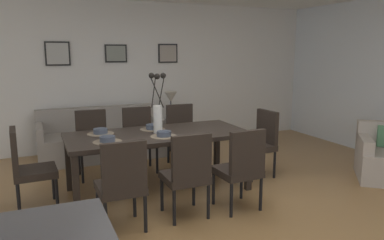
{
  "coord_description": "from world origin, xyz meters",
  "views": [
    {
      "loc": [
        -1.65,
        -3.39,
        1.73
      ],
      "look_at": [
        0.17,
        0.85,
        0.87
      ],
      "focal_mm": 34.69,
      "sensor_mm": 36.0,
      "label": 1
    }
  ],
  "objects": [
    {
      "name": "framed_picture_right",
      "position": [
        0.69,
        3.18,
        1.69
      ],
      "size": [
        0.37,
        0.03,
        0.35
      ],
      "color": "black"
    },
    {
      "name": "side_table",
      "position": [
        0.57,
        2.72,
        0.26
      ],
      "size": [
        0.36,
        0.36,
        0.52
      ],
      "primitive_type": "cube",
      "color": "black",
      "rests_on": "ground"
    },
    {
      "name": "dining_table",
      "position": [
        -0.27,
        0.88,
        0.67
      ],
      "size": [
        2.2,
        0.99,
        0.74
      ],
      "color": "black",
      "rests_on": "ground"
    },
    {
      "name": "framed_picture_left",
      "position": [
        -1.24,
        3.18,
        1.69
      ],
      "size": [
        0.39,
        0.03,
        0.39
      ],
      "color": "black"
    },
    {
      "name": "dining_chair_mid_right",
      "position": [
        0.42,
        1.8,
        0.51
      ],
      "size": [
        0.46,
        0.46,
        0.92
      ],
      "color": "black",
      "rests_on": "ground"
    },
    {
      "name": "table_lamp",
      "position": [
        0.57,
        2.72,
        0.89
      ],
      "size": [
        0.22,
        0.22,
        0.51
      ],
      "color": "#4C4C51",
      "rests_on": "side_table"
    },
    {
      "name": "dining_chair_far_left",
      "position": [
        -0.25,
        -0.0,
        0.51
      ],
      "size": [
        0.44,
        0.44,
        0.92
      ],
      "color": "black",
      "rests_on": "ground"
    },
    {
      "name": "bowl_near_left",
      "position": [
        -0.93,
        0.65,
        0.78
      ],
      "size": [
        0.17,
        0.17,
        0.07
      ],
      "color": "#475166",
      "rests_on": "dining_table"
    },
    {
      "name": "placemat_near_right",
      "position": [
        -0.93,
        1.1,
        0.74
      ],
      "size": [
        0.32,
        0.32,
        0.01
      ],
      "primitive_type": "cylinder",
      "color": "#7F705B",
      "rests_on": "dining_table"
    },
    {
      "name": "framed_picture_center",
      "position": [
        -0.27,
        3.18,
        1.69
      ],
      "size": [
        0.38,
        0.03,
        0.31
      ],
      "color": "black"
    },
    {
      "name": "dining_chair_head_west",
      "position": [
        -1.77,
        0.88,
        0.51
      ],
      "size": [
        0.46,
        0.46,
        0.92
      ],
      "color": "black",
      "rests_on": "ground"
    },
    {
      "name": "dining_chair_head_east",
      "position": [
        1.22,
        0.86,
        0.51
      ],
      "size": [
        0.47,
        0.47,
        0.92
      ],
      "color": "black",
      "rests_on": "ground"
    },
    {
      "name": "bowl_near_right",
      "position": [
        -0.93,
        1.1,
        0.78
      ],
      "size": [
        0.17,
        0.17,
        0.07
      ],
      "color": "#475166",
      "rests_on": "dining_table"
    },
    {
      "name": "dining_chair_near_left",
      "position": [
        -0.93,
        -0.03,
        0.51
      ],
      "size": [
        0.45,
        0.45,
        0.92
      ],
      "color": "black",
      "rests_on": "ground"
    },
    {
      "name": "placemat_far_right",
      "position": [
        -0.27,
        1.1,
        0.74
      ],
      "size": [
        0.32,
        0.32,
        0.01
      ],
      "primitive_type": "cylinder",
      "color": "#7F705B",
      "rests_on": "dining_table"
    },
    {
      "name": "sofa",
      "position": [
        -0.67,
        2.7,
        0.28
      ],
      "size": [
        1.98,
        0.84,
        0.8
      ],
      "color": "gray",
      "rests_on": "ground"
    },
    {
      "name": "dining_chair_near_right",
      "position": [
        -0.94,
        1.78,
        0.51
      ],
      "size": [
        0.44,
        0.44,
        0.92
      ],
      "color": "black",
      "rests_on": "ground"
    },
    {
      "name": "dining_chair_far_right",
      "position": [
        -0.27,
        1.77,
        0.51
      ],
      "size": [
        0.45,
        0.45,
        0.92
      ],
      "color": "black",
      "rests_on": "ground"
    },
    {
      "name": "bowl_far_left",
      "position": [
        -0.27,
        0.65,
        0.78
      ],
      "size": [
        0.17,
        0.17,
        0.07
      ],
      "color": "#475166",
      "rests_on": "dining_table"
    },
    {
      "name": "back_wall_panel",
      "position": [
        0.0,
        3.25,
        1.3
      ],
      "size": [
        9.0,
        0.1,
        2.6
      ],
      "primitive_type": "cube",
      "color": "silver",
      "rests_on": "ground"
    },
    {
      "name": "centerpiece_vase",
      "position": [
        -0.27,
        0.88,
        1.02
      ],
      "size": [
        0.21,
        0.23,
        0.73
      ],
      "color": "white",
      "rests_on": "dining_table"
    },
    {
      "name": "placemat_far_left",
      "position": [
        -0.27,
        0.65,
        0.74
      ],
      "size": [
        0.32,
        0.32,
        0.01
      ],
      "primitive_type": "cylinder",
      "color": "#7F705B",
      "rests_on": "dining_table"
    },
    {
      "name": "placemat_near_left",
      "position": [
        -0.93,
        0.65,
        0.74
      ],
      "size": [
        0.32,
        0.32,
        0.01
      ],
      "primitive_type": "cylinder",
      "color": "#7F705B",
      "rests_on": "dining_table"
    },
    {
      "name": "ground_plane",
      "position": [
        0.0,
        0.0,
        0.0
      ],
      "size": [
        9.0,
        9.0,
        0.0
      ],
      "primitive_type": "plane",
      "color": "olive"
    },
    {
      "name": "bowl_far_right",
      "position": [
        -0.27,
        1.1,
        0.78
      ],
      "size": [
        0.17,
        0.17,
        0.07
      ],
      "color": "#475166",
      "rests_on": "dining_table"
    },
    {
      "name": "dining_chair_mid_left",
      "position": [
        0.37,
        -0.05,
        0.51
      ],
      "size": [
        0.46,
        0.46,
        0.92
      ],
      "color": "black",
      "rests_on": "ground"
    }
  ]
}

